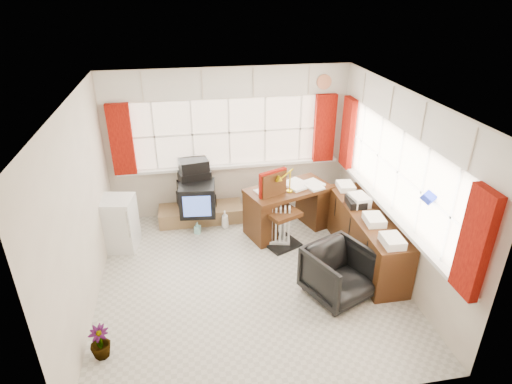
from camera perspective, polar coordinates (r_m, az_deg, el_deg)
ground at (r=6.01m, az=-0.91°, el=-11.43°), size 4.00×4.00×0.00m
room_walls at (r=5.23m, az=-1.03°, el=1.64°), size 4.00×4.00×4.00m
window_back at (r=7.22m, az=-3.45°, el=4.04°), size 3.70×0.12×3.60m
window_right at (r=6.06m, az=17.49°, el=-1.85°), size 0.12×3.70×3.60m
curtains at (r=6.27m, az=6.03°, el=5.39°), size 3.83×3.83×1.15m
overhead_cabinets at (r=6.09m, az=6.76°, el=12.59°), size 3.98×3.98×0.48m
desk at (r=6.87m, az=4.26°, el=-2.01°), size 1.47×1.05×0.81m
desk_lamp at (r=6.49m, az=4.57°, el=2.21°), size 0.15×0.13×0.39m
task_chair at (r=6.49m, az=2.78°, el=-1.89°), size 0.65×0.66×1.16m
office_chair at (r=5.63m, az=10.98°, el=-10.58°), size 0.99×1.00×0.70m
radiator at (r=6.57m, az=2.67°, el=-5.00°), size 0.47×0.27×0.66m
credenza at (r=6.39m, az=14.32°, el=-5.56°), size 0.50×2.00×0.85m
file_tray at (r=6.36m, az=13.16°, el=-1.31°), size 0.27×0.34×0.11m
tv_bench at (r=7.34m, az=-7.33°, el=-2.87°), size 1.40×0.50×0.25m
crt_tv at (r=6.99m, az=-7.79°, el=-0.90°), size 0.61×0.58×0.51m
hifi_stack at (r=7.19m, az=-8.12°, el=0.95°), size 0.67×0.49×0.83m
mini_fridge at (r=6.76m, az=-17.81°, el=-4.01°), size 0.56×0.57×0.82m
spray_bottle_a at (r=7.06m, az=-4.16°, el=-3.67°), size 0.14×0.14×0.31m
spray_bottle_b at (r=6.99m, az=-7.81°, el=-4.76°), size 0.12×0.12×0.20m
flower_vase at (r=5.16m, az=-20.10°, el=-18.28°), size 0.27×0.27×0.40m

